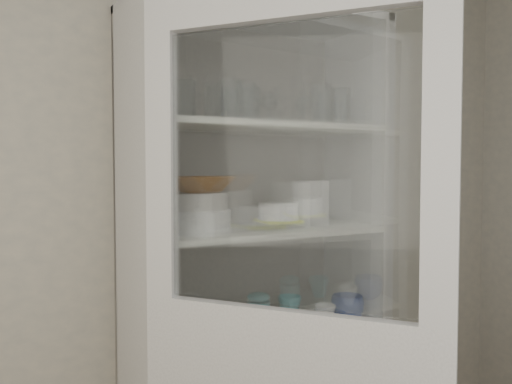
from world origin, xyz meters
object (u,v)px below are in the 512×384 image
yellow_trivet (278,221)px  white_canister (154,327)px  pantry_cabinet (249,305)px  measuring_cups (247,332)px  mug_blue (347,308)px  mug_white (325,315)px  terracotta_bowl (200,184)px  white_ramekin (279,211)px  glass_platter (278,225)px  mug_teal (289,307)px  goblet_0 (164,101)px  plate_stack_front (201,221)px  cream_bowl (200,201)px  plate_stack_back (206,220)px  goblet_1 (236,106)px  teal_jar (258,311)px  goblet_3 (303,110)px  goblet_2 (268,109)px  grey_bowl_stack (311,203)px

yellow_trivet → white_canister: bearing=174.1°
pantry_cabinet → measuring_cups: pantry_cabinet is taller
mug_blue → mug_white: size_ratio=1.51×
terracotta_bowl → mug_white: 0.75m
pantry_cabinet → white_ramekin: (0.08, -0.10, 0.38)m
glass_platter → mug_teal: glass_platter is taller
goblet_0 → white_ramekin: goblet_0 is taller
pantry_cabinet → plate_stack_front: bearing=-154.2°
mug_teal → mug_blue: bearing=-56.7°
cream_bowl → glass_platter: cream_bowl is taller
mug_white → cream_bowl: bearing=159.2°
mug_teal → white_canister: 0.60m
cream_bowl → mug_teal: bearing=15.0°
plate_stack_back → mug_white: (0.42, -0.21, -0.39)m
goblet_1 → teal_jar: bearing=-19.9°
cream_bowl → yellow_trivet: (0.34, 0.03, -0.09)m
plate_stack_back → glass_platter: plate_stack_back is taller
pantry_cabinet → mug_white: size_ratio=23.61×
goblet_0 → cream_bowl: bearing=-59.0°
plate_stack_front → goblet_3: bearing=17.3°
plate_stack_front → measuring_cups: size_ratio=1.98×
terracotta_bowl → teal_jar: size_ratio=2.13×
pantry_cabinet → terracotta_bowl: bearing=-154.2°
goblet_2 → teal_jar: (-0.09, -0.08, -0.82)m
goblet_0 → goblet_2: (0.47, 0.04, -0.00)m
goblet_1 → yellow_trivet: size_ratio=1.00×
goblet_3 → glass_platter: 0.53m
terracotta_bowl → white_ramekin: terracotta_bowl is taller
goblet_0 → white_ramekin: bearing=-14.4°
pantry_cabinet → white_ramekin: 0.40m
glass_platter → measuring_cups: 0.43m
pantry_cabinet → goblet_2: pantry_cabinet is taller
glass_platter → mug_white: size_ratio=3.70×
pantry_cabinet → goblet_1: 0.80m
measuring_cups → terracotta_bowl: bearing=171.0°
pantry_cabinet → goblet_0: bearing=177.7°
white_canister → white_ramekin: bearing=-5.9°
white_canister → mug_blue: bearing=-7.8°
cream_bowl → mug_white: (0.52, -0.03, -0.47)m
goblet_2 → grey_bowl_stack: 0.43m
glass_platter → white_canister: bearing=174.1°
goblet_0 → mug_teal: bearing=-2.0°
goblet_3 → plate_stack_front: 0.73m
plate_stack_front → terracotta_bowl: bearing=0.0°
goblet_1 → cream_bowl: 0.44m
white_ramekin → mug_teal: size_ratio=1.59×
mug_blue → measuring_cups: mug_blue is taller
plate_stack_front → mug_blue: 0.75m
pantry_cabinet → teal_jar: (0.03, -0.02, -0.02)m
plate_stack_front → terracotta_bowl: 0.13m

